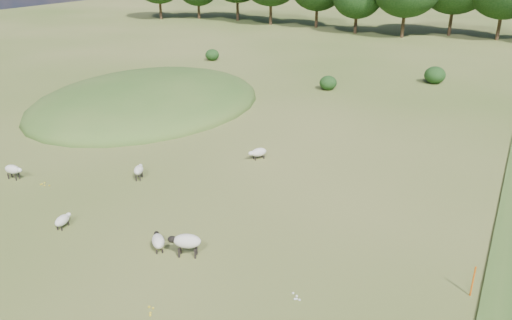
# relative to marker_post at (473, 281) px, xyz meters

# --- Properties ---
(ground) EXTENTS (160.00, 160.00, 0.00)m
(ground) POSITION_rel_marker_post_xyz_m (-13.26, 21.00, -0.60)
(ground) COLOR #3B581B
(ground) RESTS_ON ground
(mound) EXTENTS (16.00, 20.00, 4.00)m
(mound) POSITION_rel_marker_post_xyz_m (-25.26, 13.00, -0.60)
(mound) COLOR #33561E
(mound) RESTS_ON ground
(shrubs) EXTENTS (24.65, 8.29, 1.52)m
(shrubs) POSITION_rel_marker_post_xyz_m (-14.48, 28.27, 0.08)
(shrubs) COLOR black
(shrubs) RESTS_ON ground
(marker_post) EXTENTS (0.06, 0.06, 1.20)m
(marker_post) POSITION_rel_marker_post_xyz_m (0.00, 0.00, 0.00)
(marker_post) COLOR #D8590C
(marker_post) RESTS_ON ground
(sheep_0) EXTENTS (0.60, 1.03, 0.57)m
(sheep_0) POSITION_rel_marker_post_xyz_m (-16.16, -3.52, -0.24)
(sheep_0) COLOR #BCB19C
(sheep_0) RESTS_ON ground
(sheep_1) EXTENTS (0.93, 1.16, 0.66)m
(sheep_1) POSITION_rel_marker_post_xyz_m (-12.34, 7.25, -0.18)
(sheep_1) COLOR #BCB19C
(sheep_1) RESTS_ON ground
(sheep_2) EXTENTS (1.12, 0.58, 0.79)m
(sheep_2) POSITION_rel_marker_post_xyz_m (-22.32, -1.27, -0.05)
(sheep_2) COLOR #BCB19C
(sheep_2) RESTS_ON ground
(sheep_3) EXTENTS (0.79, 1.05, 0.74)m
(sheep_3) POSITION_rel_marker_post_xyz_m (-16.57, 1.90, -0.08)
(sheep_3) COLOR #BCB19C
(sheep_3) RESTS_ON ground
(sheep_4) EXTENTS (1.05, 1.03, 0.65)m
(sheep_4) POSITION_rel_marker_post_xyz_m (-11.42, -2.91, -0.19)
(sheep_4) COLOR #BCB19C
(sheep_4) RESTS_ON ground
(sheep_5) EXTENTS (1.38, 0.96, 0.96)m
(sheep_5) POSITION_rel_marker_post_xyz_m (-10.15, -2.74, 0.07)
(sheep_5) COLOR #BCB19C
(sheep_5) RESTS_ON ground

